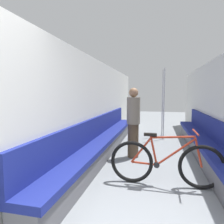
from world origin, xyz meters
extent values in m
cube|color=silver|center=(-1.40, 3.54, 1.13)|extent=(0.10, 10.27, 2.27)
cube|color=silver|center=(1.40, 3.54, 1.13)|extent=(0.10, 10.27, 2.27)
cube|color=#5B5B60|center=(-1.13, 3.40, 0.17)|extent=(0.38, 6.07, 0.34)
cube|color=navy|center=(-1.13, 3.40, 0.39)|extent=(0.45, 6.07, 0.10)
cube|color=navy|center=(-1.32, 3.40, 0.67)|extent=(0.07, 6.07, 0.46)
cube|color=#5B5B60|center=(1.13, 3.40, 0.17)|extent=(0.38, 6.07, 0.34)
cube|color=navy|center=(1.13, 3.40, 0.39)|extent=(0.45, 6.07, 0.10)
cube|color=navy|center=(1.32, 3.40, 0.67)|extent=(0.07, 6.07, 0.46)
torus|color=black|center=(-0.30, 2.01, 0.34)|extent=(0.69, 0.06, 0.69)
torus|color=black|center=(0.76, 2.01, 0.34)|extent=(0.69, 0.06, 0.69)
cylinder|color=#9E2D19|center=(-0.10, 2.01, 0.34)|extent=(0.40, 0.03, 0.05)
cylinder|color=#9E2D19|center=(-0.15, 2.01, 0.54)|extent=(0.32, 0.03, 0.42)
cylinder|color=#9E2D19|center=(0.05, 2.01, 0.57)|extent=(0.14, 0.03, 0.49)
cylinder|color=#9E2D19|center=(0.38, 2.01, 0.55)|extent=(0.58, 0.03, 0.47)
cylinder|color=#9E2D19|center=(0.32, 2.01, 0.79)|extent=(0.67, 0.03, 0.08)
cylinder|color=#9E2D19|center=(0.71, 2.01, 0.57)|extent=(0.14, 0.03, 0.45)
cylinder|color=black|center=(0.10, 2.01, 0.33)|extent=(0.09, 0.06, 0.09)
cube|color=black|center=(-0.01, 2.01, 0.81)|extent=(0.20, 0.07, 0.04)
cylinder|color=#9E2D19|center=(0.66, 2.01, 0.88)|extent=(0.02, 0.46, 0.02)
cylinder|color=gray|center=(0.24, 5.82, 0.01)|extent=(0.08, 0.08, 0.01)
cylinder|color=silver|center=(0.24, 5.82, 1.12)|extent=(0.04, 0.04, 2.25)
cylinder|color=gray|center=(0.28, 5.31, 0.01)|extent=(0.08, 0.08, 0.01)
cylinder|color=silver|center=(0.28, 5.31, 1.12)|extent=(0.04, 0.04, 2.25)
cylinder|color=#473828|center=(-0.44, 3.32, 0.38)|extent=(0.25, 0.25, 0.77)
cylinder|color=#756B5B|center=(-0.44, 3.32, 1.07)|extent=(0.30, 0.30, 0.60)
sphere|color=#936B4C|center=(-0.44, 3.32, 1.48)|extent=(0.21, 0.21, 0.21)
camera|label=1|loc=(0.10, -1.14, 1.46)|focal=32.00mm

